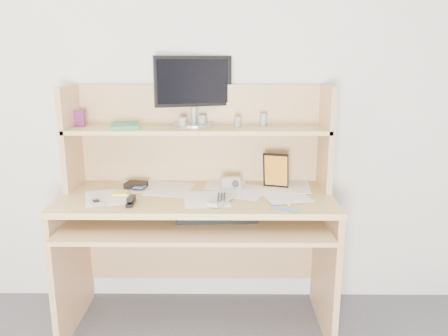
{
  "coord_description": "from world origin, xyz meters",
  "views": [
    {
      "loc": [
        0.16,
        -0.69,
        1.41
      ],
      "look_at": [
        0.14,
        1.43,
        0.9
      ],
      "focal_mm": 35.0,
      "sensor_mm": 36.0,
      "label": 1
    }
  ],
  "objects_px": {
    "keyboard": "(217,217)",
    "monitor": "(193,89)",
    "desk": "(198,200)",
    "game_case": "(276,170)",
    "tv_remote": "(221,200)"
  },
  "relations": [
    {
      "from": "keyboard",
      "to": "monitor",
      "type": "bearing_deg",
      "value": 109.78
    },
    {
      "from": "monitor",
      "to": "keyboard",
      "type": "bearing_deg",
      "value": -88.21
    },
    {
      "from": "desk",
      "to": "monitor",
      "type": "relative_size",
      "value": 3.39
    },
    {
      "from": "game_case",
      "to": "desk",
      "type": "bearing_deg",
      "value": -158.9
    },
    {
      "from": "keyboard",
      "to": "desk",
      "type": "bearing_deg",
      "value": 117.72
    },
    {
      "from": "game_case",
      "to": "monitor",
      "type": "distance_m",
      "value": 0.63
    },
    {
      "from": "keyboard",
      "to": "tv_remote",
      "type": "relative_size",
      "value": 2.02
    },
    {
      "from": "keyboard",
      "to": "game_case",
      "type": "xyz_separation_m",
      "value": [
        0.31,
        0.21,
        0.19
      ]
    },
    {
      "from": "monitor",
      "to": "desk",
      "type": "bearing_deg",
      "value": -99.82
    },
    {
      "from": "desk",
      "to": "monitor",
      "type": "height_order",
      "value": "monitor"
    },
    {
      "from": "keyboard",
      "to": "tv_remote",
      "type": "xyz_separation_m",
      "value": [
        0.02,
        -0.04,
        0.1
      ]
    },
    {
      "from": "desk",
      "to": "game_case",
      "type": "bearing_deg",
      "value": 4.66
    },
    {
      "from": "desk",
      "to": "keyboard",
      "type": "height_order",
      "value": "desk"
    },
    {
      "from": "game_case",
      "to": "tv_remote",
      "type": "bearing_deg",
      "value": -122.55
    },
    {
      "from": "keyboard",
      "to": "monitor",
      "type": "distance_m",
      "value": 0.71
    }
  ]
}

